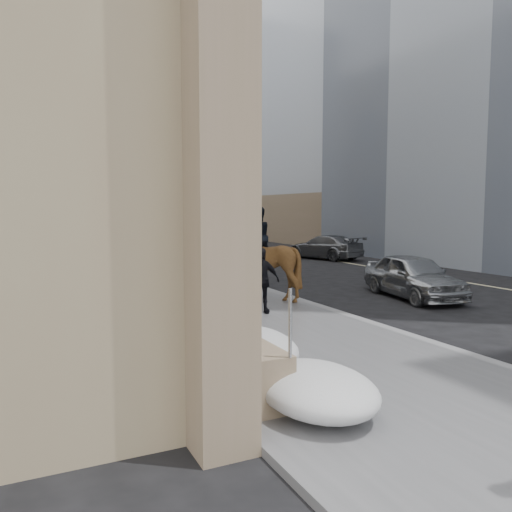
# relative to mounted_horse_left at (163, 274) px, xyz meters

# --- Properties ---
(ground) EXTENTS (140.00, 140.00, 0.00)m
(ground) POSITION_rel_mounted_horse_left_xyz_m (1.55, -5.15, -1.13)
(ground) COLOR black
(ground) RESTS_ON ground
(sidewalk) EXTENTS (5.00, 80.00, 0.12)m
(sidewalk) POSITION_rel_mounted_horse_left_xyz_m (1.55, 4.85, -1.07)
(sidewalk) COLOR #515153
(sidewalk) RESTS_ON ground
(curb) EXTENTS (0.24, 80.00, 0.12)m
(curb) POSITION_rel_mounted_horse_left_xyz_m (4.17, 4.85, -1.07)
(curb) COLOR slate
(curb) RESTS_ON ground
(lane_line) EXTENTS (0.15, 70.00, 0.01)m
(lane_line) POSITION_rel_mounted_horse_left_xyz_m (12.05, 4.85, -1.13)
(lane_line) COLOR #BFB78C
(lane_line) RESTS_ON ground
(limestone_building) EXTENTS (6.10, 44.00, 18.00)m
(limestone_building) POSITION_rel_mounted_horse_left_xyz_m (-3.70, 14.81, 7.77)
(limestone_building) COLOR #917D5F
(limestone_building) RESTS_ON ground
(far_podium) EXTENTS (2.00, 80.00, 4.00)m
(far_podium) POSITION_rel_mounted_horse_left_xyz_m (17.05, 4.85, 0.87)
(far_podium) COLOR #7E6C51
(far_podium) RESTS_ON ground
(bg_building_mid) EXTENTS (30.00, 12.00, 28.00)m
(bg_building_mid) POSITION_rel_mounted_horse_left_xyz_m (5.55, 54.85, 12.87)
(bg_building_mid) COLOR slate
(bg_building_mid) RESTS_ON ground
(bg_building_far) EXTENTS (24.00, 12.00, 20.00)m
(bg_building_far) POSITION_rel_mounted_horse_left_xyz_m (-4.45, 66.85, 8.87)
(bg_building_far) COLOR gray
(bg_building_far) RESTS_ON ground
(streetlight_mid) EXTENTS (1.71, 0.24, 8.00)m
(streetlight_mid) POSITION_rel_mounted_horse_left_xyz_m (4.29, 8.85, 3.45)
(streetlight_mid) COLOR #2D2D30
(streetlight_mid) RESTS_ON ground
(streetlight_far) EXTENTS (1.71, 0.24, 8.00)m
(streetlight_far) POSITION_rel_mounted_horse_left_xyz_m (4.29, 28.85, 3.45)
(streetlight_far) COLOR #2D2D30
(streetlight_far) RESTS_ON ground
(traffic_signal) EXTENTS (4.10, 0.22, 6.00)m
(traffic_signal) POSITION_rel_mounted_horse_left_xyz_m (3.63, 16.85, 2.87)
(traffic_signal) COLOR #2D2D30
(traffic_signal) RESTS_ON ground
(snow_bank) EXTENTS (1.70, 18.10, 0.76)m
(snow_bank) POSITION_rel_mounted_horse_left_xyz_m (0.13, 2.95, -0.66)
(snow_bank) COLOR silver
(snow_bank) RESTS_ON sidewalk
(mounted_horse_left) EXTENTS (1.34, 2.34, 2.60)m
(mounted_horse_left) POSITION_rel_mounted_horse_left_xyz_m (0.00, 0.00, 0.00)
(mounted_horse_left) COLOR #542E19
(mounted_horse_left) RESTS_ON sidewalk
(mounted_horse_right) EXTENTS (1.91, 2.12, 2.75)m
(mounted_horse_right) POSITION_rel_mounted_horse_left_xyz_m (3.01, 0.49, 0.17)
(mounted_horse_right) COLOR #472D14
(mounted_horse_right) RESTS_ON sidewalk
(pedestrian) EXTENTS (1.06, 0.59, 1.70)m
(pedestrian) POSITION_rel_mounted_horse_left_xyz_m (2.25, -1.15, -0.16)
(pedestrian) COLOR black
(pedestrian) RESTS_ON sidewalk
(car_silver) EXTENTS (2.38, 4.33, 1.40)m
(car_silver) POSITION_rel_mounted_horse_left_xyz_m (7.85, -0.66, -0.43)
(car_silver) COLOR #919598
(car_silver) RESTS_ON ground
(car_grey) EXTENTS (3.07, 4.96, 1.34)m
(car_grey) POSITION_rel_mounted_horse_left_xyz_m (12.16, 10.98, -0.46)
(car_grey) COLOR #515358
(car_grey) RESTS_ON ground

